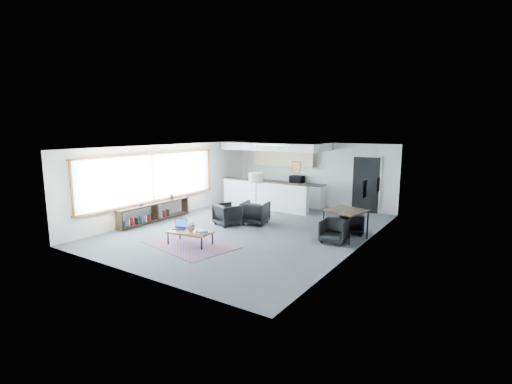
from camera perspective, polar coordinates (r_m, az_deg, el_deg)
The scene contains 21 objects.
room at distance 11.61m, azimuth -0.86°, elevation 0.53°, with size 7.02×9.02×2.62m.
window at distance 13.22m, azimuth -15.64°, elevation 1.97°, with size 0.10×5.95×1.66m.
console at distance 13.20m, azimuth -15.44°, elevation -3.02°, with size 0.35×3.00×0.80m.
kitchenette at distance 15.35m, azimuth 3.23°, elevation 3.06°, with size 4.20×1.96×2.60m.
doorway at distance 14.65m, azimuth 16.57°, elevation 1.16°, with size 1.10×0.12×2.15m.
track_light at distance 13.65m, azimuth 2.30°, elevation 7.08°, with size 1.60×0.07×0.15m.
wall_art_lower at distance 10.44m, azimuth 16.37°, elevation 0.48°, with size 0.03×0.38×0.48m.
wall_art_upper at distance 11.69m, azimuth 18.24°, elevation 1.09°, with size 0.03×0.34×0.44m.
kilim_rug at distance 10.46m, azimuth -10.04°, elevation -7.95°, with size 2.71×2.10×0.01m.
coffee_table at distance 10.36m, azimuth -10.10°, elevation -6.10°, with size 1.26×0.80×0.39m.
laptop at distance 10.69m, azimuth -11.57°, elevation -5.09°, with size 0.44×0.41×0.26m.
ceramic_pot at distance 10.29m, azimuth -10.00°, elevation -5.32°, with size 0.25×0.25×0.25m.
book_stack at distance 10.08m, azimuth -8.34°, elevation -6.06°, with size 0.39×0.36×0.10m.
coaster at distance 10.15m, azimuth -10.32°, elevation -6.26°, with size 0.11×0.11×0.01m.
armchair_left at distance 12.30m, azimuth -4.39°, elevation -3.30°, with size 0.76×0.71×0.78m, color black.
armchair_right at distance 12.42m, azimuth -0.10°, elevation -3.02°, with size 0.81×0.76×0.83m, color black.
floor_lamp at distance 12.32m, azimuth 0.00°, elevation 1.92°, with size 0.50×0.50×1.71m.
dining_table at distance 10.99m, azimuth 13.68°, elevation -3.07°, with size 1.23×1.23×0.85m.
dining_chair_near at distance 10.65m, azimuth 11.96°, elevation -6.01°, with size 0.59×0.56×0.61m, color black.
dining_chair_far at distance 11.65m, azimuth 14.42°, elevation -4.74°, with size 0.59×0.56×0.61m, color black.
microwave at distance 15.43m, azimuth 6.29°, elevation 2.08°, with size 0.55×0.31×0.37m, color black.
Camera 1 is at (6.45, -9.48, 3.16)m, focal length 26.00 mm.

